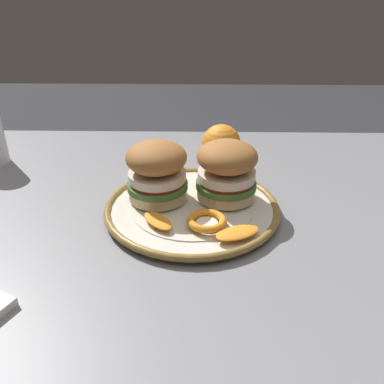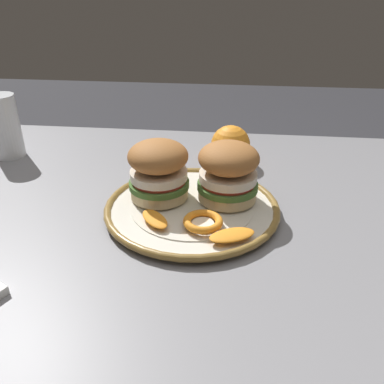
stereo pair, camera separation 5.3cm
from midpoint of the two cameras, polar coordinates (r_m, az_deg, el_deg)
dining_table at (r=0.73m, az=6.63°, el=-9.76°), size 1.44×0.80×0.73m
dinner_plate at (r=0.67m, az=2.25°, el=-2.34°), size 0.29×0.29×0.02m
sandwich_half_left at (r=0.67m, az=-2.52°, el=3.23°), size 0.11×0.11×0.10m
sandwich_half_right at (r=0.67m, az=7.36°, el=2.93°), size 0.11×0.11×0.10m
orange_peel_curled at (r=0.61m, az=4.05°, el=-4.27°), size 0.08×0.08×0.01m
orange_peel_strip_long at (r=0.62m, az=-2.88°, el=-3.88°), size 0.06×0.07×0.01m
orange_peel_strip_short at (r=0.59m, az=8.28°, el=-6.12°), size 0.08×0.06×0.01m
drinking_glass at (r=0.95m, az=-23.54°, el=8.04°), size 0.06×0.06×0.14m
whole_orange at (r=0.85m, az=7.47°, el=6.59°), size 0.08×0.08×0.08m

